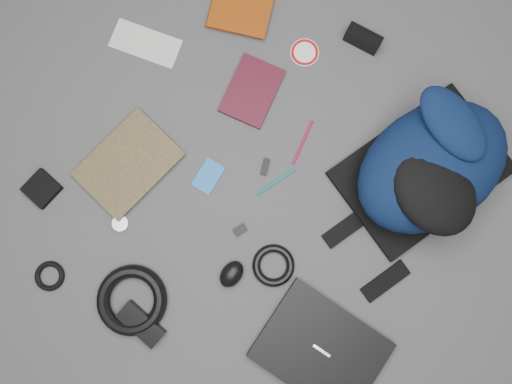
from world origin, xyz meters
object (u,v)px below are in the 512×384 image
Objects in this scene: comic_book at (105,140)px; dvd_case at (252,91)px; backpack at (432,166)px; pouch at (42,189)px; compact_camera at (363,39)px; laptop at (321,349)px; mouse at (232,274)px; power_brick at (141,324)px.

dvd_case is at bearing 63.37° from comic_book.
backpack is 5.82× the size of pouch.
compact_camera is at bearing 48.88° from dvd_case.
comic_book is at bearing -129.65° from compact_camera.
backpack is 0.53m from dvd_case.
laptop is at bearing -69.84° from compact_camera.
backpack is 0.56m from laptop.
dvd_case is 2.35× the size of mouse.
dvd_case is at bearing 138.31° from laptop.
backpack is at bearing -38.65° from compact_camera.
laptop is 0.48m from power_brick.
compact_camera is 0.99m from power_brick.
comic_book is 0.51m from mouse.
mouse reaches higher than dvd_case.
pouch is (-0.06, -0.21, 0.00)m from comic_book.
dvd_case is at bearing -126.49° from compact_camera.
laptop is at bearing 0.66° from comic_book.
comic_book reaches higher than dvd_case.
compact_camera reaches higher than power_brick.
mouse is 0.95× the size of pouch.
pouch is (-0.56, -0.11, -0.01)m from mouse.
mouse is at bearing -1.65° from comic_book.
comic_book is 0.51m from power_brick.
comic_book is 1.43× the size of dvd_case.
laptop reaches higher than dvd_case.
compact_camera is at bearing 115.18° from laptop.
laptop is 3.86× the size of pouch.
compact_camera is at bearing 59.86° from pouch.
backpack is 0.86m from power_brick.
mouse is (0.50, -0.10, 0.01)m from comic_book.
backpack reaches higher than dvd_case.
power_brick is at bearing -98.97° from compact_camera.
dvd_case is 0.70m from power_brick.
backpack is at bearing 93.07° from laptop.
backpack reaches higher than laptop.
power_brick is (0.12, -0.69, 0.01)m from dvd_case.
backpack is 1.51× the size of laptop.
comic_book is (-0.80, 0.13, -0.01)m from laptop.
backpack is at bearing 64.33° from mouse.
mouse is (0.07, -0.74, -0.01)m from compact_camera.
mouse is at bearing 69.48° from power_brick.
laptop is 0.86m from compact_camera.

